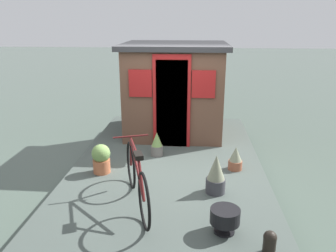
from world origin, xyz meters
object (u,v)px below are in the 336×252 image
Objects in this scene: potted_plant_mint at (101,158)px; potted_plant_sage at (216,175)px; potted_plant_thyme at (235,159)px; houseboat_cabin at (175,89)px; potted_plant_ivy at (157,145)px; bicycle at (137,178)px; charcoal_grill at (225,217)px; mooring_bollard at (270,242)px.

potted_plant_mint is 0.83× the size of potted_plant_sage.
houseboat_cabin is at bearing 30.65° from potted_plant_thyme.
potted_plant_sage is 1.66m from potted_plant_ivy.
bicycle is 1.26m from charcoal_grill.
houseboat_cabin is at bearing -5.59° from bicycle.
potted_plant_mint is 2.22m from potted_plant_thyme.
potted_plant_mint is 2.96m from mooring_bollard.
potted_plant_mint is at bearing 133.92° from potted_plant_ivy.
potted_plant_sage reaches higher than mooring_bollard.
potted_plant_ivy is at bearing 37.16° from potted_plant_sage.
potted_plant_ivy is 1.27× the size of charcoal_grill.
potted_plant_sage is at bearing 155.48° from potted_plant_thyme.
potted_plant_ivy is (0.79, -0.82, -0.04)m from potted_plant_mint.
mooring_bollard is at bearing -162.60° from houseboat_cabin.
potted_plant_ivy is 1.12× the size of potted_plant_thyme.
houseboat_cabin is 3.77× the size of potted_plant_sage.
houseboat_cabin is 4.51× the size of potted_plant_mint.
charcoal_grill is 1.30× the size of mooring_bollard.
houseboat_cabin reaches higher than bicycle.
potted_plant_thyme is (-1.92, -1.14, -0.79)m from houseboat_cabin.
bicycle reaches higher than charcoal_grill.
potted_plant_ivy reaches higher than charcoal_grill.
houseboat_cabin is at bearing 15.60° from potted_plant_sage.
bicycle reaches higher than mooring_bollard.
mooring_bollard is (-0.34, -0.45, -0.06)m from charcoal_grill.
potted_plant_sage is at bearing -68.40° from bicycle.
potted_plant_mint reaches higher than charcoal_grill.
potted_plant_mint is at bearing 38.22° from bicycle.
potted_plant_thyme is at bearing -110.07° from potted_plant_ivy.
houseboat_cabin is 3.86m from charcoal_grill.
bicycle reaches higher than potted_plant_sage.
potted_plant_mint is at bearing 73.88° from potted_plant_sage.
houseboat_cabin is at bearing -9.45° from potted_plant_ivy.
potted_plant_thyme is at bearing 3.47° from mooring_bollard.
mooring_bollard is at bearing -150.20° from potted_plant_ivy.
mooring_bollard is (-1.30, -0.50, -0.13)m from potted_plant_sage.
potted_plant_thyme is 1.48× the size of mooring_bollard.
potted_plant_ivy is at bearing -2.41° from bicycle.
bicycle reaches higher than potted_plant_ivy.
bicycle is 4.76× the size of charcoal_grill.
bicycle is 3.76× the size of potted_plant_ivy.
charcoal_grill is at bearing 52.57° from mooring_bollard.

